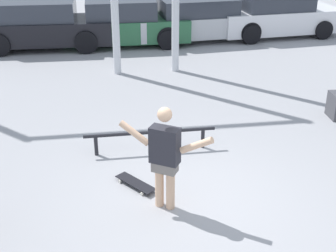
% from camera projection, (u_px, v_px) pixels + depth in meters
% --- Properties ---
extents(ground_plane, '(36.00, 36.00, 0.00)m').
position_uv_depth(ground_plane, '(190.00, 202.00, 7.17)').
color(ground_plane, '#9E9EA3').
extents(skateboarder, '(1.28, 0.84, 1.62)m').
position_uv_depth(skateboarder, '(165.00, 154.00, 6.69)').
color(skateboarder, '#DBAD89').
rests_on(skateboarder, ground_plane).
extents(skateboard, '(0.64, 0.74, 0.08)m').
position_uv_depth(skateboard, '(136.00, 183.00, 7.55)').
color(skateboard, black).
rests_on(skateboard, ground_plane).
extents(grind_rail, '(2.41, 0.08, 0.41)m').
position_uv_depth(grind_rail, '(150.00, 135.00, 8.54)').
color(grind_rail, black).
rests_on(grind_rail, ground_plane).
extents(parked_car_black, '(4.23, 1.97, 1.49)m').
position_uv_depth(parked_car_black, '(43.00, 25.00, 14.72)').
color(parked_car_black, black).
rests_on(parked_car_black, ground_plane).
extents(parked_car_green, '(3.99, 1.89, 1.46)m').
position_uv_depth(parked_car_green, '(125.00, 23.00, 15.12)').
color(parked_car_green, '#28603D').
rests_on(parked_car_green, ground_plane).
extents(parked_car_silver, '(4.67, 2.35, 1.40)m').
position_uv_depth(parked_car_silver, '(200.00, 19.00, 15.69)').
color(parked_car_silver, '#B7BABF').
rests_on(parked_car_silver, ground_plane).
extents(parked_car_white, '(4.40, 2.29, 1.43)m').
position_uv_depth(parked_car_white, '(276.00, 15.00, 16.19)').
color(parked_car_white, white).
rests_on(parked_car_white, ground_plane).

